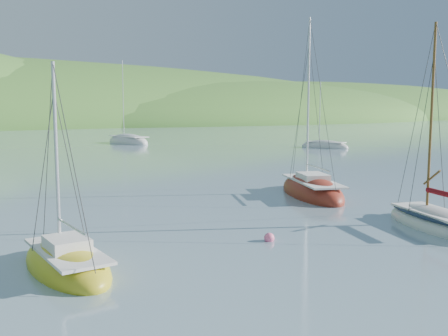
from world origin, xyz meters
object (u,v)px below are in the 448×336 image
daysailer_white (437,223)px  sailboat_yellow (67,264)px  sloop_red (312,192)px  distant_sloop_d (325,147)px  distant_sloop_b (128,142)px

daysailer_white → sailboat_yellow: daysailer_white is taller
sloop_red → sailboat_yellow: (-16.27, -6.43, -0.04)m
sloop_red → distant_sloop_d: (26.46, 27.15, -0.05)m
distant_sloop_b → sloop_red: bearing=-108.5°
distant_sloop_b → distant_sloop_d: distant_sloop_b is taller
daysailer_white → distant_sloop_b: bearing=100.3°
sailboat_yellow → distant_sloop_d: (42.74, 33.58, -0.01)m
daysailer_white → sailboat_yellow: size_ratio=1.31×
sloop_red → distant_sloop_b: size_ratio=0.86×
sloop_red → distant_sloop_b: bearing=103.9°
sailboat_yellow → sloop_red: bearing=18.6°
sloop_red → distant_sloop_b: distant_sloop_b is taller
daysailer_white → sloop_red: (0.82, 9.15, -0.00)m
distant_sloop_d → daysailer_white: bearing=-148.8°
daysailer_white → sloop_red: 9.19m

